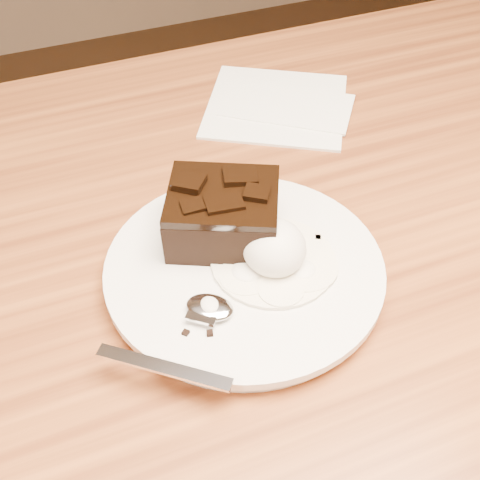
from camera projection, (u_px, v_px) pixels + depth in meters
name	position (u px, v px, depth m)	size (l,w,h in m)	color
dining_table	(214.00, 464.00, 0.83)	(1.20, 0.80, 0.75)	#5F2E16
plate	(244.00, 272.00, 0.55)	(0.24, 0.24, 0.02)	white
brownie	(223.00, 217.00, 0.55)	(0.09, 0.08, 0.04)	black
ice_cream_scoop	(274.00, 247.00, 0.53)	(0.05, 0.06, 0.05)	white
melt_puddle	(273.00, 261.00, 0.54)	(0.11, 0.11, 0.00)	white
spoon	(210.00, 309.00, 0.50)	(0.03, 0.16, 0.01)	silver
napkin	(276.00, 104.00, 0.75)	(0.16, 0.16, 0.01)	white
crumb_a	(318.00, 238.00, 0.56)	(0.01, 0.01, 0.00)	black
crumb_b	(186.00, 333.00, 0.49)	(0.01, 0.01, 0.00)	black
crumb_c	(280.00, 278.00, 0.53)	(0.01, 0.00, 0.00)	black
crumb_d	(210.00, 333.00, 0.49)	(0.01, 0.01, 0.00)	black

